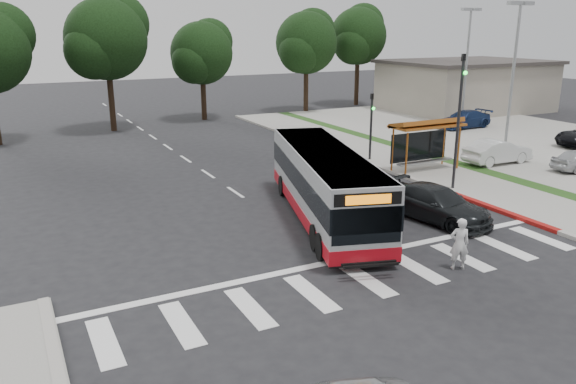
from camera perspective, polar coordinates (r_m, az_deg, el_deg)
ground at (r=22.01m, az=0.51°, el=-3.96°), size 140.00×140.00×0.00m
sidewalk_east at (r=34.23m, az=10.69°, el=3.28°), size 4.00×40.00×0.12m
curb_east at (r=33.06m, az=7.93°, el=2.98°), size 0.30×40.00×0.15m
curb_east_red at (r=25.84m, az=20.67°, el=-1.76°), size 0.32×6.00×0.15m
parking_lot at (r=43.80m, az=21.67°, el=5.23°), size 18.00×36.00×0.10m
commercial_building at (r=56.73m, az=17.58°, el=10.12°), size 14.00×10.00×4.40m
building_roof_cap at (r=56.56m, az=17.79°, el=12.48°), size 14.60×10.60×0.30m
crosswalk_ladder at (r=18.07m, az=7.96°, el=-8.81°), size 18.00×2.60×0.01m
bus_shelter at (r=31.47m, az=13.83°, el=6.21°), size 4.20×1.60×2.86m
traffic_signal_ne_tall at (r=27.80m, az=17.01°, el=7.88°), size 0.18×0.37×6.50m
traffic_signal_ne_short at (r=33.33m, az=8.47°, el=7.28°), size 0.18×0.37×4.00m
lot_light_front at (r=36.78m, az=22.05°, el=12.51°), size 1.90×0.35×9.01m
lot_light_mid at (r=48.02m, az=17.79°, el=13.55°), size 1.90×0.35×9.01m
tree_ne_a at (r=52.99m, az=1.92°, el=15.01°), size 6.16×5.74×9.30m
tree_ne_b at (r=58.34m, az=7.18°, el=15.54°), size 6.16×5.74×10.02m
tree_north_a at (r=45.01m, az=-17.92°, el=14.70°), size 6.60×6.15×10.17m
tree_north_b at (r=48.95m, az=-8.71°, el=13.87°), size 5.72×5.33×8.43m
transit_bus at (r=23.04m, az=3.74°, el=0.69°), size 5.50×11.31×2.86m
pedestrian at (r=19.18m, az=17.02°, el=-5.05°), size 0.76×0.66×1.76m
dark_sedan at (r=23.79m, az=14.81°, el=-1.16°), size 2.84×5.13×1.41m
parked_car_1 at (r=34.53m, az=20.52°, el=3.87°), size 4.21×1.53×1.38m
parked_car_3 at (r=46.13m, az=17.47°, el=7.05°), size 4.71×2.14×1.34m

